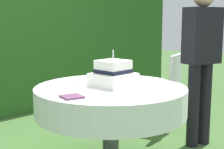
{
  "coord_description": "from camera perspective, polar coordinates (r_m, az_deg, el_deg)",
  "views": [
    {
      "loc": [
        -1.9,
        -1.9,
        1.27
      ],
      "look_at": [
        0.01,
        -0.0,
        0.83
      ],
      "focal_mm": 52.97,
      "sensor_mm": 36.0,
      "label": 1
    }
  ],
  "objects": [
    {
      "name": "serving_plate_far",
      "position": [
        2.8,
        -10.35,
        -1.89
      ],
      "size": [
        0.12,
        0.12,
        0.01
      ],
      "primitive_type": "cylinder",
      "color": "white",
      "rests_on": "cake_table"
    },
    {
      "name": "wedding_cake",
      "position": [
        2.74,
        0.23,
        -0.02
      ],
      "size": [
        0.32,
        0.32,
        0.3
      ],
      "color": "white",
      "rests_on": "cake_table"
    },
    {
      "name": "standing_person",
      "position": [
        3.41,
        15.17,
        3.19
      ],
      "size": [
        0.4,
        0.29,
        1.6
      ],
      "color": "black",
      "rests_on": "ground_plane"
    },
    {
      "name": "napkin_stack",
      "position": [
        2.37,
        -6.92,
        -3.82
      ],
      "size": [
        0.17,
        0.17,
        0.01
      ],
      "primitive_type": "cube",
      "rotation": [
        0.0,
        0.0,
        -0.25
      ],
      "color": "#603856",
      "rests_on": "cake_table"
    },
    {
      "name": "cake_table",
      "position": [
        2.77,
        -0.23,
        -4.49
      ],
      "size": [
        1.26,
        1.26,
        0.73
      ],
      "color": "#4C4C51",
      "rests_on": "ground_plane"
    },
    {
      "name": "garden_chair",
      "position": [
        3.89,
        9.47,
        -1.68
      ],
      "size": [
        0.51,
        0.51,
        0.89
      ],
      "color": "white",
      "rests_on": "ground_plane"
    },
    {
      "name": "serving_plate_near",
      "position": [
        3.02,
        -4.88,
        -0.96
      ],
      "size": [
        0.15,
        0.15,
        0.01
      ],
      "primitive_type": "cylinder",
      "color": "white",
      "rests_on": "cake_table"
    }
  ]
}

